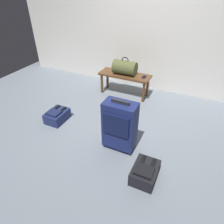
{
  "coord_description": "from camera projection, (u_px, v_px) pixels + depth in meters",
  "views": [
    {
      "loc": [
        0.96,
        -2.32,
        1.98
      ],
      "look_at": [
        -0.13,
        0.01,
        0.25
      ],
      "focal_mm": 31.99,
      "sensor_mm": 36.0,
      "label": 1
    }
  ],
  "objects": [
    {
      "name": "ground_plane",
      "position": [
        119.0,
        127.0,
        3.19
      ],
      "size": [
        6.6,
        6.6,
        0.0
      ],
      "primitive_type": "plane",
      "color": "slate"
    },
    {
      "name": "back_wall",
      "position": [
        156.0,
        17.0,
        3.61
      ],
      "size": [
        6.0,
        0.1,
        2.8
      ],
      "primitive_type": "cube",
      "color": "silver",
      "rests_on": "ground"
    },
    {
      "name": "bench",
      "position": [
        125.0,
        77.0,
        3.9
      ],
      "size": [
        1.0,
        0.36,
        0.43
      ],
      "color": "brown",
      "rests_on": "ground"
    },
    {
      "name": "duffel_bag_olive",
      "position": [
        125.0,
        68.0,
        3.79
      ],
      "size": [
        0.44,
        0.26,
        0.34
      ],
      "color": "#51562D",
      "rests_on": "bench"
    },
    {
      "name": "cell_phone",
      "position": [
        144.0,
        77.0,
        3.74
      ],
      "size": [
        0.07,
        0.14,
        0.01
      ],
      "color": "#191E4C",
      "rests_on": "bench"
    },
    {
      "name": "suitcase_upright_navy",
      "position": [
        120.0,
        125.0,
        2.6
      ],
      "size": [
        0.43,
        0.26,
        0.76
      ],
      "color": "navy",
      "rests_on": "ground"
    },
    {
      "name": "backpack_navy",
      "position": [
        57.0,
        116.0,
        3.29
      ],
      "size": [
        0.28,
        0.38,
        0.21
      ],
      "color": "navy",
      "rests_on": "ground"
    },
    {
      "name": "backpack_dark",
      "position": [
        145.0,
        172.0,
        2.33
      ],
      "size": [
        0.28,
        0.38,
        0.21
      ],
      "color": "black",
      "rests_on": "ground"
    }
  ]
}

